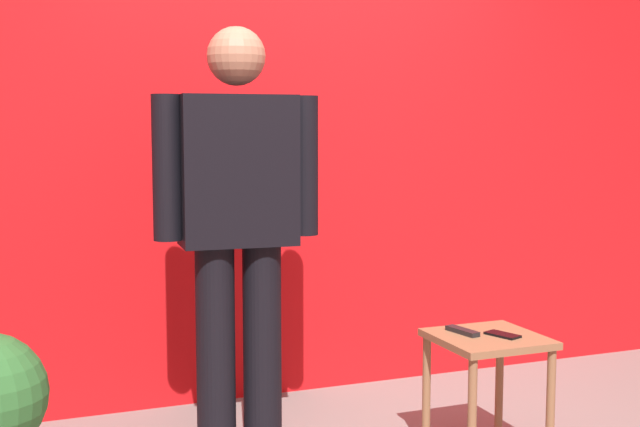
{
  "coord_description": "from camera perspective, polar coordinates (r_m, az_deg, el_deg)",
  "views": [
    {
      "loc": [
        -1.46,
        -2.77,
        1.4
      ],
      "look_at": [
        -0.17,
        0.55,
        1.03
      ],
      "focal_mm": 46.8,
      "sensor_mm": 36.0,
      "label": 1
    }
  ],
  "objects": [
    {
      "name": "cell_phone",
      "position": [
        3.59,
        12.37,
        -8.1
      ],
      "size": [
        0.11,
        0.16,
        0.01
      ],
      "primitive_type": "cube",
      "rotation": [
        0.0,
        0.0,
        0.35
      ],
      "color": "black",
      "rests_on": "side_table"
    },
    {
      "name": "back_wall_red",
      "position": [
        4.37,
        -1.82,
        5.59
      ],
      "size": [
        4.86,
        0.12,
        2.74
      ],
      "primitive_type": "cube",
      "color": "red",
      "rests_on": "ground_plane"
    },
    {
      "name": "standing_person",
      "position": [
        3.57,
        -5.64,
        -0.22
      ],
      "size": [
        0.72,
        0.28,
        1.82
      ],
      "color": "black",
      "rests_on": "ground_plane"
    },
    {
      "name": "tv_remote",
      "position": [
        3.6,
        9.71,
        -7.93
      ],
      "size": [
        0.08,
        0.18,
        0.02
      ],
      "primitive_type": "cube",
      "rotation": [
        0.0,
        0.0,
        0.19
      ],
      "color": "black",
      "rests_on": "side_table"
    },
    {
      "name": "side_table",
      "position": [
        3.61,
        11.38,
        -9.7
      ],
      "size": [
        0.43,
        0.43,
        0.53
      ],
      "color": "olive",
      "rests_on": "ground_plane"
    }
  ]
}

